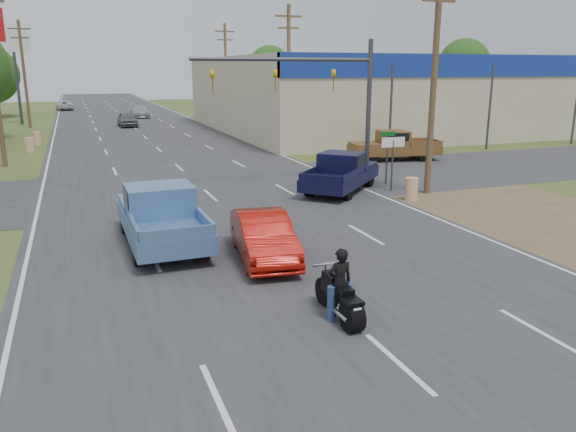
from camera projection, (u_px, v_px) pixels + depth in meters
name	position (u px, v px, depth m)	size (l,w,h in m)	color
ground	(398.00, 364.00, 10.95)	(200.00, 200.00, 0.00)	#30471C
main_road	(145.00, 137.00, 47.13)	(15.00, 180.00, 0.02)	#2D2D30
cross_road	(201.00, 187.00, 27.23)	(120.00, 10.00, 0.02)	#2D2D30
dirt_verge	(498.00, 204.00, 23.77)	(8.00, 18.00, 0.01)	brown
big_box_store	(464.00, 92.00, 57.19)	(50.00, 28.10, 6.60)	#B7A88C
utility_pole_1	(434.00, 75.00, 24.61)	(2.00, 0.28, 10.00)	#4C3823
utility_pole_2	(289.00, 72.00, 40.89)	(2.00, 0.28, 10.00)	#4C3823
utility_pole_3	(226.00, 71.00, 57.17)	(2.00, 0.28, 10.00)	#4C3823
utility_pole_6	(24.00, 72.00, 53.37)	(2.00, 0.28, 10.00)	#4C3823
tree_3	(464.00, 65.00, 91.53)	(8.40, 8.40, 10.40)	#422D19
tree_5	(270.00, 67.00, 105.65)	(7.98, 7.98, 9.88)	#422D19
barrel_0	(411.00, 189.00, 24.42)	(0.56, 0.56, 1.00)	orange
barrel_1	(336.00, 160.00, 32.24)	(0.56, 0.56, 1.00)	orange
barrel_2	(29.00, 145.00, 38.66)	(0.56, 0.56, 1.00)	orange
barrel_3	(37.00, 138.00, 42.38)	(0.56, 0.56, 1.00)	orange
pole_sign_left_far	(14.00, 52.00, 56.18)	(3.00, 0.35, 9.20)	#3F3F44
lane_sign	(393.00, 151.00, 25.94)	(1.20, 0.08, 2.52)	#3F3F44
street_name_sign	(387.00, 152.00, 27.58)	(0.80, 0.08, 2.61)	#3F3F44
signal_mast	(320.00, 85.00, 27.10)	(9.12, 0.40, 7.00)	#3F3F44
red_convertible	(264.00, 237.00, 16.76)	(1.49, 4.27, 1.41)	#9B0F07
motorcycle	(341.00, 300.00, 12.70)	(0.68, 2.22, 1.13)	black
rider	(340.00, 287.00, 12.67)	(0.59, 0.39, 1.62)	black
blue_pickup	(160.00, 214.00, 18.26)	(2.34, 5.92, 1.96)	black
navy_pickup	(342.00, 172.00, 26.23)	(5.36, 5.33, 1.81)	black
brown_pickup	(392.00, 145.00, 35.10)	(5.88, 3.16, 1.85)	black
distant_car_grey	(127.00, 119.00, 55.61)	(1.70, 4.23, 1.44)	#5B5B61
distant_car_silver	(140.00, 111.00, 66.14)	(1.99, 4.90, 1.42)	#ABABAF
distant_car_white	(64.00, 106.00, 77.91)	(2.09, 4.54, 1.26)	silver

